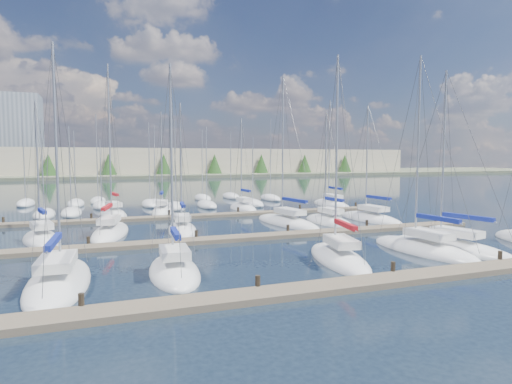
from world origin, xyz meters
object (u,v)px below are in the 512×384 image
object	(u,v)px
sailboat_o	(162,212)
sailboat_d	(339,258)
sailboat_p	(243,208)
sailboat_i	(110,232)
sailboat_n	(113,214)
sailboat_h	(42,239)
sailboat_k	(287,222)
sailboat_e	(423,249)
sailboat_r	(331,204)
sailboat_b	(59,282)
sailboat_m	(370,219)
sailboat_c	(174,271)
sailboat_j	(182,230)
sailboat_f	(450,247)
sailboat_l	(329,222)

from	to	relation	value
sailboat_o	sailboat_d	world-z (taller)	sailboat_d
sailboat_o	sailboat_d	xyz separation A→B (m)	(7.26, -27.79, -0.01)
sailboat_p	sailboat_i	size ratio (longest dim) A/B	0.80
sailboat_n	sailboat_h	world-z (taller)	sailboat_n
sailboat_o	sailboat_n	xyz separation A→B (m)	(-5.54, 0.17, 0.00)
sailboat_k	sailboat_e	xyz separation A→B (m)	(3.78, -14.79, -0.00)
sailboat_d	sailboat_r	xyz separation A→B (m)	(15.83, 28.15, 0.00)
sailboat_r	sailboat_h	bearing A→B (deg)	-153.66
sailboat_o	sailboat_h	distance (m)	18.12
sailboat_o	sailboat_b	xyz separation A→B (m)	(-9.06, -27.23, -0.02)
sailboat_m	sailboat_p	bearing A→B (deg)	121.46
sailboat_p	sailboat_c	size ratio (longest dim) A/B	0.98
sailboat_p	sailboat_c	distance (m)	30.55
sailboat_p	sailboat_c	bearing A→B (deg)	-118.38
sailboat_c	sailboat_j	distance (m)	14.14
sailboat_k	sailboat_c	xyz separation A→B (m)	(-13.59, -14.60, -0.00)
sailboat_k	sailboat_i	distance (m)	16.64
sailboat_n	sailboat_j	xyz separation A→B (m)	(5.44, -13.64, -0.01)
sailboat_n	sailboat_b	bearing A→B (deg)	-107.37
sailboat_n	sailboat_j	size ratio (longest dim) A/B	1.22
sailboat_o	sailboat_d	size ratio (longest dim) A/B	0.92
sailboat_f	sailboat_i	distance (m)	27.19
sailboat_d	sailboat_r	size ratio (longest dim) A/B	0.91
sailboat_f	sailboat_r	xyz separation A→B (m)	(6.55, 27.99, 0.01)
sailboat_j	sailboat_h	bearing A→B (deg)	-169.93
sailboat_r	sailboat_j	size ratio (longest dim) A/B	1.25
sailboat_f	sailboat_b	xyz separation A→B (m)	(-25.60, 0.40, -0.01)
sailboat_i	sailboat_j	size ratio (longest dim) A/B	1.26
sailboat_e	sailboat_b	bearing A→B (deg)	174.51
sailboat_f	sailboat_e	world-z (taller)	sailboat_e
sailboat_p	sailboat_h	xyz separation A→B (m)	(-21.52, -14.36, -0.01)
sailboat_c	sailboat_i	xyz separation A→B (m)	(-3.05, 14.63, 0.01)
sailboat_d	sailboat_f	size ratio (longest dim) A/B	1.02
sailboat_c	sailboat_b	bearing A→B (deg)	-176.96
sailboat_d	sailboat_r	bearing A→B (deg)	71.86
sailboat_l	sailboat_r	bearing A→B (deg)	56.16
sailboat_o	sailboat_c	xyz separation A→B (m)	(-3.11, -27.29, -0.01)
sailboat_p	sailboat_h	world-z (taller)	sailboat_p
sailboat_j	sailboat_l	bearing A→B (deg)	6.00
sailboat_k	sailboat_p	xyz separation A→B (m)	(-0.29, 12.90, 0.00)
sailboat_b	sailboat_d	bearing A→B (deg)	1.03
sailboat_i	sailboat_n	bearing A→B (deg)	98.34
sailboat_f	sailboat_c	distance (m)	19.65
sailboat_r	sailboat_j	distance (m)	27.01
sailboat_r	sailboat_m	distance (m)	14.07
sailboat_c	sailboat_l	size ratio (longest dim) A/B	1.05
sailboat_l	sailboat_n	bearing A→B (deg)	142.87
sailboat_h	sailboat_c	bearing A→B (deg)	-72.16
sailboat_n	sailboat_b	distance (m)	27.63
sailboat_c	sailboat_e	bearing A→B (deg)	2.98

